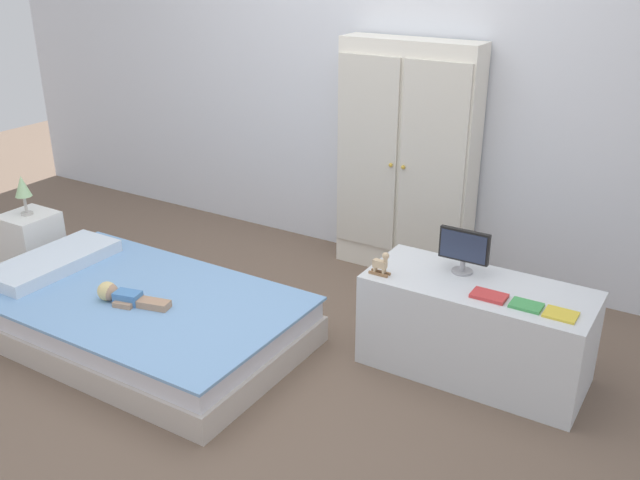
{
  "coord_description": "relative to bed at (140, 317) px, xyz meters",
  "views": [
    {
      "loc": [
        1.91,
        -2.26,
        1.9
      ],
      "look_at": [
        0.25,
        0.43,
        0.55
      ],
      "focal_mm": 39.19,
      "sensor_mm": 36.0,
      "label": 1
    }
  ],
  "objects": [
    {
      "name": "tv_monitor",
      "position": [
        1.46,
        0.69,
        0.46
      ],
      "size": [
        0.24,
        0.1,
        0.21
      ],
      "color": "#99999E",
      "rests_on": "tv_stand"
    },
    {
      "name": "book_red",
      "position": [
        1.65,
        0.51,
        0.35
      ],
      "size": [
        0.15,
        0.1,
        0.02
      ],
      "primitive_type": "cube",
      "color": "#CC3838",
      "rests_on": "tv_stand"
    },
    {
      "name": "book_yellow",
      "position": [
        1.96,
        0.51,
        0.35
      ],
      "size": [
        0.13,
        0.11,
        0.01
      ],
      "primitive_type": "cube",
      "color": "gold",
      "rests_on": "tv_stand"
    },
    {
      "name": "doll",
      "position": [
        -0.02,
        -0.09,
        0.16
      ],
      "size": [
        0.39,
        0.16,
        0.1
      ],
      "color": "#4C84C6",
      "rests_on": "bed"
    },
    {
      "name": "back_wall",
      "position": [
        0.54,
        1.64,
        1.23
      ],
      "size": [
        6.4,
        0.05,
        2.7
      ],
      "primitive_type": "cube",
      "color": "silver",
      "rests_on": "ground_plane"
    },
    {
      "name": "rocking_horse_toy",
      "position": [
        1.14,
        0.47,
        0.4
      ],
      "size": [
        0.1,
        0.04,
        0.12
      ],
      "color": "#8E6642",
      "rests_on": "tv_stand"
    },
    {
      "name": "table_lamp",
      "position": [
        -1.08,
        0.19,
        0.45
      ],
      "size": [
        0.1,
        0.1,
        0.24
      ],
      "color": "#B7B2AD",
      "rests_on": "nightstand"
    },
    {
      "name": "tv_stand",
      "position": [
        1.57,
        0.61,
        0.11
      ],
      "size": [
        1.03,
        0.45,
        0.46
      ],
      "primitive_type": "cube",
      "color": "silver",
      "rests_on": "ground_plane"
    },
    {
      "name": "pillow",
      "position": [
        -0.64,
        -0.0,
        0.16
      ],
      "size": [
        0.32,
        0.71,
        0.07
      ],
      "primitive_type": "cube",
      "color": "silver",
      "rests_on": "bed"
    },
    {
      "name": "ground_plane",
      "position": [
        0.54,
        0.07,
        -0.13
      ],
      "size": [
        10.0,
        10.0,
        0.02
      ],
      "primitive_type": "cube",
      "color": "brown"
    },
    {
      "name": "bed",
      "position": [
        0.0,
        0.0,
        0.0
      ],
      "size": [
        1.67,
        0.99,
        0.25
      ],
      "color": "beige",
      "rests_on": "ground_plane"
    },
    {
      "name": "nightstand",
      "position": [
        -1.08,
        0.19,
        0.08
      ],
      "size": [
        0.28,
        0.28,
        0.41
      ],
      "primitive_type": "cube",
      "color": "white",
      "rests_on": "ground_plane"
    },
    {
      "name": "book_green",
      "position": [
        1.81,
        0.51,
        0.35
      ],
      "size": [
        0.13,
        0.1,
        0.01
      ],
      "primitive_type": "cube",
      "color": "#429E51",
      "rests_on": "tv_stand"
    },
    {
      "name": "wardrobe",
      "position": [
        0.78,
        1.48,
        0.58
      ],
      "size": [
        0.84,
        0.25,
        1.41
      ],
      "color": "white",
      "rests_on": "ground_plane"
    }
  ]
}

